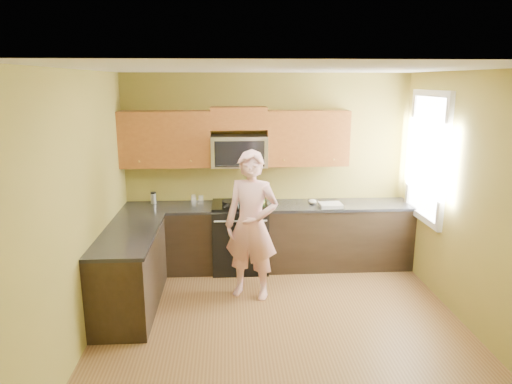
{
  "coord_description": "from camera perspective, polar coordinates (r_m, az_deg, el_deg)",
  "views": [
    {
      "loc": [
        -0.55,
        -4.43,
        2.59
      ],
      "look_at": [
        -0.2,
        1.3,
        1.2
      ],
      "focal_mm": 32.26,
      "sensor_mm": 36.0,
      "label": 1
    }
  ],
  "objects": [
    {
      "name": "glass_a",
      "position": [
        6.36,
        -7.73,
        -1.17
      ],
      "size": [
        0.09,
        0.09,
        0.12
      ],
      "primitive_type": "cylinder",
      "rotation": [
        0.0,
        0.0,
        0.31
      ],
      "color": "silver",
      "rests_on": "countertop_back"
    },
    {
      "name": "upper_cab_right",
      "position": [
        6.46,
        6.28,
        3.37
      ],
      "size": [
        1.12,
        0.33,
        0.75
      ],
      "primitive_type": null,
      "color": "brown",
      "rests_on": "wall_back"
    },
    {
      "name": "wall_right",
      "position": [
        5.26,
        25.65,
        -1.4
      ],
      "size": [
        0.0,
        4.0,
        4.0
      ],
      "primitive_type": "plane",
      "rotation": [
        1.57,
        0.0,
        -1.57
      ],
      "color": "olive",
      "rests_on": "ground"
    },
    {
      "name": "toast_slice",
      "position": [
        6.17,
        1.73,
        -2.03
      ],
      "size": [
        0.12,
        0.12,
        0.01
      ],
      "primitive_type": "cube",
      "rotation": [
        0.0,
        0.0,
        -0.1
      ],
      "color": "#B27F47",
      "rests_on": "countertop_back"
    },
    {
      "name": "dish_towel",
      "position": [
        6.33,
        9.23,
        -1.62
      ],
      "size": [
        0.31,
        0.25,
        0.05
      ],
      "primitive_type": "cube",
      "rotation": [
        0.0,
        0.0,
        0.04
      ],
      "color": "white",
      "rests_on": "countertop_back"
    },
    {
      "name": "upper_cab_left",
      "position": [
        6.42,
        -10.98,
        3.14
      ],
      "size": [
        1.22,
        0.33,
        0.75
      ],
      "primitive_type": null,
      "color": "brown",
      "rests_on": "wall_back"
    },
    {
      "name": "ceiling",
      "position": [
        4.46,
        3.72,
        15.0
      ],
      "size": [
        4.0,
        4.0,
        0.0
      ],
      "primitive_type": "plane",
      "rotation": [
        3.14,
        0.0,
        0.0
      ],
      "color": "white",
      "rests_on": "ground"
    },
    {
      "name": "frying_pan",
      "position": [
        6.27,
        -3.08,
        -1.58
      ],
      "size": [
        0.4,
        0.51,
        0.06
      ],
      "primitive_type": null,
      "rotation": [
        0.0,
        0.0,
        -0.38
      ],
      "color": "black",
      "rests_on": "stove"
    },
    {
      "name": "countertop_back",
      "position": [
        6.37,
        1.58,
        -1.77
      ],
      "size": [
        4.0,
        0.62,
        0.04
      ],
      "primitive_type": "cube",
      "color": "black",
      "rests_on": "cabinet_back_run"
    },
    {
      "name": "butter_tub",
      "position": [
        6.37,
        0.53,
        -1.58
      ],
      "size": [
        0.14,
        0.14,
        0.1
      ],
      "primitive_type": null,
      "rotation": [
        0.0,
        0.0,
        -0.0
      ],
      "color": "#FAF041",
      "rests_on": "countertop_back"
    },
    {
      "name": "floor",
      "position": [
        5.16,
        3.25,
        -16.55
      ],
      "size": [
        4.0,
        4.0,
        0.0
      ],
      "primitive_type": "plane",
      "color": "brown",
      "rests_on": "ground"
    },
    {
      "name": "upper_cab_over_mw",
      "position": [
        6.28,
        -2.15,
        9.14
      ],
      "size": [
        0.76,
        0.33,
        0.3
      ],
      "primitive_type": "cube",
      "color": "brown",
      "rests_on": "wall_back"
    },
    {
      "name": "cabinet_back_run",
      "position": [
        6.52,
        1.55,
        -5.65
      ],
      "size": [
        4.0,
        0.6,
        0.88
      ],
      "primitive_type": "cube",
      "color": "black",
      "rests_on": "floor"
    },
    {
      "name": "glass_b",
      "position": [
        6.43,
        -6.86,
        -0.98
      ],
      "size": [
        0.09,
        0.09,
        0.12
      ],
      "primitive_type": "cylinder",
      "rotation": [
        0.0,
        0.0,
        0.29
      ],
      "color": "silver",
      "rests_on": "countertop_back"
    },
    {
      "name": "woman",
      "position": [
        5.52,
        -0.56,
        -4.17
      ],
      "size": [
        0.77,
        0.64,
        1.81
      ],
      "primitive_type": "imported",
      "rotation": [
        0.0,
        0.0,
        -0.37
      ],
      "color": "#ED7679",
      "rests_on": "floor"
    },
    {
      "name": "microwave",
      "position": [
        6.33,
        -2.09,
        3.24
      ],
      "size": [
        0.76,
        0.4,
        0.42
      ],
      "primitive_type": null,
      "color": "silver",
      "rests_on": "wall_back"
    },
    {
      "name": "napkin_b",
      "position": [
        6.44,
        7.0,
        -1.2
      ],
      "size": [
        0.12,
        0.13,
        0.07
      ],
      "primitive_type": "ellipsoid",
      "rotation": [
        0.0,
        0.0,
        0.02
      ],
      "color": "silver",
      "rests_on": "countertop_back"
    },
    {
      "name": "travel_mug",
      "position": [
        6.59,
        -12.55,
        -1.4
      ],
      "size": [
        0.09,
        0.09,
        0.16
      ],
      "primitive_type": null,
      "rotation": [
        0.0,
        0.0,
        -0.16
      ],
      "color": "silver",
      "rests_on": "countertop_back"
    },
    {
      "name": "window",
      "position": [
        6.24,
        20.52,
        4.09
      ],
      "size": [
        0.06,
        1.06,
        1.66
      ],
      "primitive_type": null,
      "color": "white",
      "rests_on": "wall_right"
    },
    {
      "name": "napkin_a",
      "position": [
        6.11,
        0.09,
        -1.94
      ],
      "size": [
        0.11,
        0.12,
        0.06
      ],
      "primitive_type": "ellipsoid",
      "rotation": [
        0.0,
        0.0,
        0.03
      ],
      "color": "silver",
      "rests_on": "countertop_back"
    },
    {
      "name": "glass_c",
      "position": [
        6.49,
        -7.76,
        -0.86
      ],
      "size": [
        0.09,
        0.09,
        0.12
      ],
      "primitive_type": "cylinder",
      "rotation": [
        0.0,
        0.0,
        -0.27
      ],
      "color": "silver",
      "rests_on": "countertop_back"
    },
    {
      "name": "stove",
      "position": [
        6.46,
        -1.99,
        -5.5
      ],
      "size": [
        0.76,
        0.65,
        0.95
      ],
      "primitive_type": null,
      "color": "black",
      "rests_on": "floor"
    },
    {
      "name": "countertop_left",
      "position": [
        5.42,
        -15.5,
        -5.06
      ],
      "size": [
        0.62,
        1.6,
        0.04
      ],
      "primitive_type": "cube",
      "color": "black",
      "rests_on": "cabinet_left_run"
    },
    {
      "name": "wall_back",
      "position": [
        6.57,
        1.37,
        2.73
      ],
      "size": [
        4.0,
        0.0,
        4.0
      ],
      "primitive_type": "plane",
      "rotation": [
        1.57,
        0.0,
        0.0
      ],
      "color": "olive",
      "rests_on": "ground"
    },
    {
      "name": "wall_left",
      "position": [
        4.82,
        -20.88,
        -2.22
      ],
      "size": [
        0.0,
        4.0,
        4.0
      ],
      "primitive_type": "plane",
      "rotation": [
        1.57,
        0.0,
        1.57
      ],
      "color": "olive",
      "rests_on": "ground"
    },
    {
      "name": "cabinet_left_run",
      "position": [
        5.59,
        -15.3,
        -9.53
      ],
      "size": [
        0.6,
        1.6,
        0.88
      ],
      "primitive_type": "cube",
      "color": "black",
      "rests_on": "floor"
    },
    {
      "name": "wall_front",
      "position": [
        2.78,
        8.57,
        -13.04
      ],
      "size": [
        4.0,
        0.0,
        4.0
      ],
      "primitive_type": "plane",
      "rotation": [
        -1.57,
        0.0,
        0.0
      ],
      "color": "olive",
      "rests_on": "ground"
    }
  ]
}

